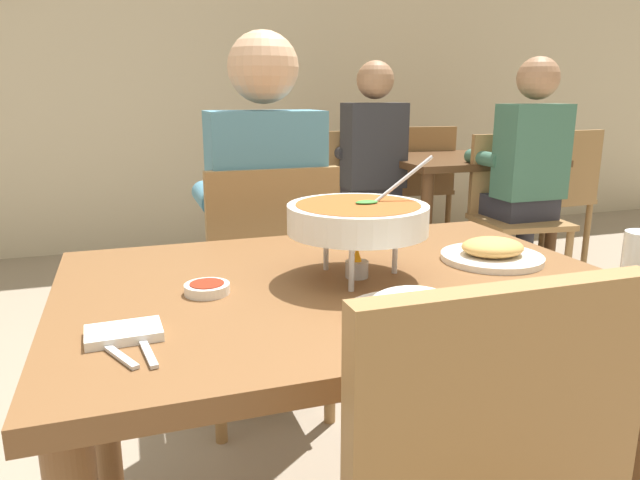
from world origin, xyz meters
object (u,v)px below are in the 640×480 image
Objects in this scene: rice_plate at (412,309)px; chair_bg_middle at (365,196)px; curry_bowl at (358,219)px; patron_bg_middle at (371,158)px; chair_bg_right at (357,185)px; chair_bg_window at (558,190)px; drink_glass at (640,268)px; dining_table_far at (463,177)px; chair_bg_left at (512,205)px; sauce_dish at (207,288)px; patron_bg_left at (526,165)px; appetizer_plate at (492,252)px; chair_bg_corner at (420,181)px; diner_main at (264,210)px; dining_table_main at (342,328)px; chair_diner_main at (268,281)px.

chair_bg_middle reaches higher than rice_plate.
patron_bg_middle reaches higher than curry_bowl.
chair_bg_window is at bearing -28.24° from chair_bg_right.
drink_glass is 0.14× the size of chair_bg_middle.
chair_bg_left is (0.02, -0.50, -0.09)m from dining_table_far.
sauce_dish is 2.47m from patron_bg_left.
appetizer_plate is 0.27× the size of chair_bg_corner.
curry_bowl is at bearing -113.36° from chair_bg_middle.
drink_glass is at bearing -31.21° from curry_bowl.
sauce_dish is at bearing -111.23° from diner_main.
chair_bg_left reaches higher than dining_table_main.
diner_main is (0.00, 0.03, 0.24)m from chair_diner_main.
dining_table_far is (1.11, 2.39, -0.19)m from drink_glass.
chair_bg_middle is (0.93, 2.41, -0.24)m from rice_plate.
dining_table_main is 4.90× the size of rice_plate.
curry_bowl reaches higher than sauce_dish.
chair_bg_left is (1.92, 1.61, -0.24)m from sauce_dish.
chair_bg_middle is at bearing 55.64° from diner_main.
rice_plate is 0.27× the size of chair_bg_left.
rice_plate is 0.27× the size of chair_bg_window.
chair_bg_corner is 1.13m from patron_bg_left.
appetizer_plate is 2.89m from chair_bg_corner.
chair_bg_right is (1.38, 2.61, -0.24)m from sauce_dish.
patron_bg_left reaches higher than sauce_dish.
chair_bg_middle is at bearing 56.25° from chair_diner_main.
rice_plate is 3.17m from chair_bg_window.
chair_diner_main is at bearing -124.68° from patron_bg_middle.
patron_bg_middle is at bearing 176.10° from dining_table_far.
dining_table_main is 0.71m from chair_diner_main.
patron_bg_middle is at bearing 68.19° from rice_plate.
chair_bg_middle is (0.93, 2.15, -0.35)m from curry_bowl.
patron_bg_middle is (-0.62, 0.04, 0.14)m from dining_table_far.
curry_bowl reaches higher than chair_bg_window.
chair_bg_corner is at bearing 58.78° from dining_table_main.
patron_bg_left reaches higher than drink_glass.
patron_bg_middle reaches higher than chair_diner_main.
sauce_dish is 3.25m from chair_bg_corner.
appetizer_plate is at bearing 38.01° from rice_plate.
chair_bg_right reaches higher than sauce_dish.
dining_table_main is 2.29m from chair_bg_left.
drink_glass is at bearing -120.69° from chair_bg_left.
rice_plate is (0.03, -1.00, 0.01)m from diner_main.
rice_plate is 2.47m from chair_bg_left.
dining_table_far is at bearing -87.87° from chair_bg_corner.
patron_bg_left is at bearing 26.65° from chair_diner_main.
sauce_dish is 2.52m from chair_bg_left.
chair_bg_corner is at bearing 37.54° from chair_bg_middle.
chair_diner_main is 0.90× the size of dining_table_far.
chair_bg_left reaches higher than drink_glass.
dining_table_main is 0.61m from drink_glass.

